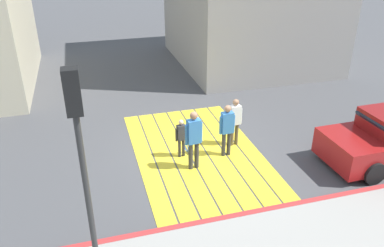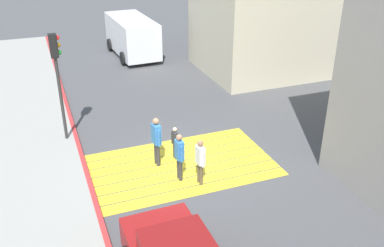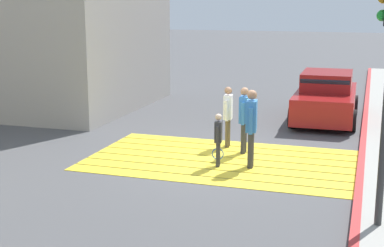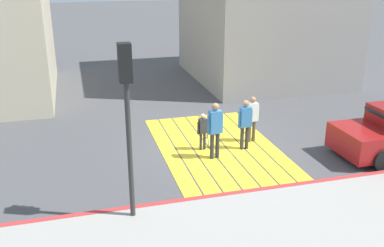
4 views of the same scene
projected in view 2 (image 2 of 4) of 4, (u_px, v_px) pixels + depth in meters
The scene contains 10 objects.
ground_plane at pixel (182, 165), 15.06m from camera, with size 120.00×120.00×0.00m, color #4C4C4F.
crosswalk_stripes at pixel (182, 165), 15.06m from camera, with size 6.40×3.80×0.01m.
sidewalk_west at pixel (13, 197), 13.23m from camera, with size 4.80×40.00×0.12m, color #9E9B93.
curb_painted at pixel (89, 182), 13.98m from camera, with size 0.16×40.00×0.13m, color #BC3333.
van_down_street at pixel (132, 36), 26.34m from camera, with size 2.54×5.29×2.35m.
traffic_light_corner at pixel (57, 67), 15.37m from camera, with size 0.39×0.28×4.24m.
pedestrian_adult_lead at pixel (156, 138), 14.64m from camera, with size 0.28×0.53×1.82m.
pedestrian_adult_trailing at pixel (200, 159), 13.62m from camera, with size 0.24×0.47×1.61m.
pedestrian_adult_side at pixel (179, 154), 13.83m from camera, with size 0.23×0.49×1.69m.
pedestrian_child_with_racket at pixel (175, 141), 15.17m from camera, with size 0.30×0.40×1.26m.
Camera 2 is at (-4.29, -12.15, 7.94)m, focal length 39.74 mm.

